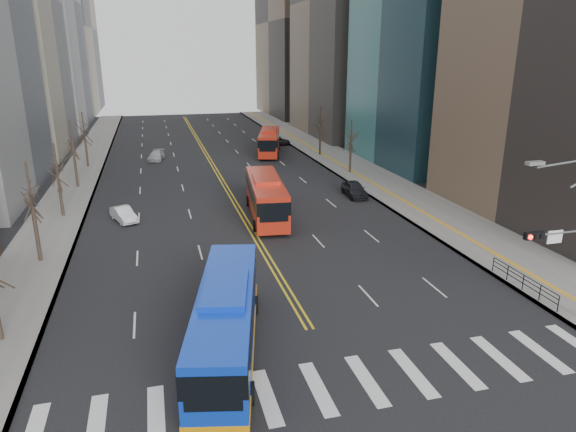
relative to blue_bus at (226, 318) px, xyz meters
The scene contains 14 objects.
ground 6.45m from the blue_bus, 40.55° to the right, with size 220.00×220.00×0.00m, color black.
sidewalk_right 46.65m from the blue_bus, 61.59° to the left, with size 7.00×130.00×0.15m, color gray.
sidewalk_left 42.71m from the blue_bus, 106.09° to the left, with size 5.00×130.00×0.15m, color gray.
crosswalk 6.45m from the blue_bus, 40.55° to the right, with size 26.70×4.00×0.01m.
centerline 51.25m from the blue_bus, 84.76° to the left, with size 0.55×100.00×0.01m.
pedestrian_railing 19.11m from the blue_bus, ahead, with size 0.06×6.06×1.02m.
street_trees 30.79m from the blue_bus, 94.68° to the left, with size 35.20×47.20×7.60m.
blue_bus is the anchor object (origin of this frame).
red_bus_near 22.28m from the blue_bus, 72.49° to the left, with size 4.09×12.24×3.79m.
red_bus_far 52.76m from the blue_bus, 74.86° to the left, with size 5.65×11.87×3.66m.
car_white 24.08m from the blue_bus, 104.20° to the left, with size 1.36×3.89×1.28m, color silver.
car_dark_mid 31.02m from the blue_bus, 56.35° to the left, with size 1.87×4.66×1.59m, color black.
car_silver 50.57m from the blue_bus, 92.89° to the left, with size 1.78×4.38×1.27m, color #ADACB2.
car_dark_far 61.18m from the blue_bus, 73.69° to the left, with size 1.97×4.27×1.19m, color black.
Camera 1 is at (-7.50, -18.64, 14.46)m, focal length 32.00 mm.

